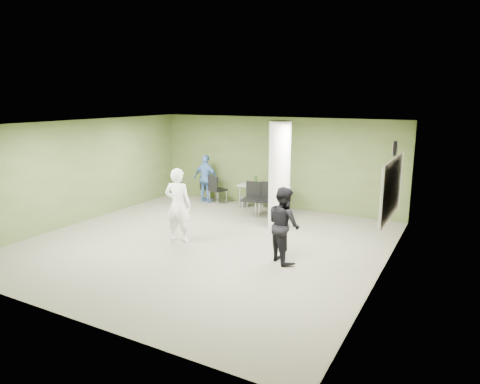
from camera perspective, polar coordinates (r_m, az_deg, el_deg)
The scene contains 17 objects.
floor at distance 10.27m, azimuth -4.55°, elevation -6.78°, with size 8.00×8.00×0.00m, color #575544.
ceiling at distance 9.71m, azimuth -4.84°, elevation 9.01°, with size 8.00×8.00×0.00m, color white.
wall_back at distance 13.37m, azimuth 4.74°, elevation 3.94°, with size 8.00×0.02×2.80m, color #415226.
wall_left at distance 12.51m, azimuth -20.25°, elevation 2.61°, with size 0.02×8.00×2.80m, color #415226.
wall_right_cream at distance 8.44m, azimuth 18.71°, elevation -1.77°, with size 0.02×8.00×2.80m, color beige.
column at distance 11.16m, azimuth 5.27°, elevation 2.22°, with size 0.56×0.56×2.80m, color silver.
whiteboard at distance 9.59m, azimuth 19.56°, elevation 0.44°, with size 0.05×2.30×1.30m.
wall_clock at distance 9.46m, azimuth 19.95°, elevation 5.48°, with size 0.06×0.32×0.32m.
folding_table at distance 13.06m, azimuth 3.20°, elevation 0.62°, with size 1.62×0.82×0.99m.
wastebasket at distance 13.52m, azimuth 0.43°, elevation -1.29°, with size 0.27×0.27×0.31m, color #4C4C4C.
chair_back_left at distance 14.16m, azimuth -4.40°, elevation 0.72°, with size 0.45×0.45×0.85m.
chair_back_right at distance 13.78m, azimuth -3.24°, elevation 0.63°, with size 0.59×0.59×0.94m.
chair_table_left at distance 12.49m, azimuth 1.65°, elevation -0.50°, with size 0.54×0.54×0.97m.
chair_table_right at distance 12.32m, azimuth 3.82°, elevation -0.64°, with size 0.59×0.59×1.00m.
woman_white at distance 10.23m, azimuth -8.26°, elevation -1.75°, with size 0.65×0.43×1.78m, color white.
man_black at distance 8.94m, azimuth 5.85°, elevation -4.35°, with size 0.78×0.61×1.60m, color black.
man_blue at distance 13.98m, azimuth -4.54°, elevation 1.78°, with size 0.92×0.38×1.57m, color #4673AE.
Camera 1 is at (5.32, -8.10, 3.40)m, focal length 32.00 mm.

